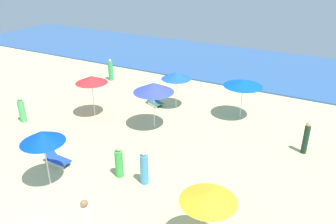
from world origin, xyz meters
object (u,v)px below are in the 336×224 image
Objects in this scene: umbrella_0 at (42,137)px; beachgoer_1 at (119,163)px; lounge_chair_0_0 at (57,159)px; umbrella_2 at (154,87)px; beachgoer_3 at (22,111)px; beachgoer_2 at (144,168)px; umbrella_6 at (243,83)px; beachgoer_4 at (86,221)px; umbrella_1 at (176,76)px; beachgoer_0 at (111,71)px; umbrella_5 at (208,197)px; umbrella_3 at (91,79)px; beachgoer_5 at (306,138)px; lounge_chair_1_0 at (155,102)px.

umbrella_0 is 1.75× the size of beachgoer_1.
lounge_chair_0_0 is 6.18m from umbrella_2.
beachgoer_2 is at bearing 118.99° from beachgoer_3.
beachgoer_1 is at bearing 40.48° from umbrella_0.
umbrella_6 is 12.14m from beachgoer_4.
umbrella_6 reaches higher than umbrella_1.
umbrella_1 is at bearing 94.51° from umbrella_2.
beachgoer_0 is at bearing 26.78° from lounge_chair_0_0.
umbrella_5 is at bearing 112.98° from beachgoer_3.
umbrella_3 is (-4.04, -0.35, -0.12)m from umbrella_2.
umbrella_1 is at bearing 42.77° from umbrella_3.
umbrella_6 is 13.06m from beachgoer_3.
lounge_chair_0_0 is 5.63m from beachgoer_3.
umbrella_2 is at bearing -20.29° from lounge_chair_0_0.
beachgoer_5 is (10.10, 6.62, 0.58)m from lounge_chair_0_0.
umbrella_2 is 5.33m from umbrella_6.
umbrella_2 reaches higher than beachgoer_5.
umbrella_1 is 2.40m from lounge_chair_1_0.
umbrella_5 is at bearing 89.58° from beachgoer_4.
umbrella_0 is 1.10× the size of umbrella_5.
lounge_chair_0_0 is 11.83m from beachgoer_0.
beachgoer_1 is at bearing 125.27° from beachgoer_0.
beachgoer_5 is (5.65, 9.59, -0.01)m from beachgoer_4.
umbrella_1 reaches higher than beachgoer_0.
umbrella_2 is 1.84× the size of beachgoer_1.
umbrella_3 is 1.53× the size of beachgoer_0.
beachgoer_5 is (4.03, -2.37, -1.40)m from umbrella_6.
beachgoer_0 is (-6.90, 2.23, -1.39)m from umbrella_1.
umbrella_1 is 9.44m from beachgoer_3.
umbrella_1 is 1.38× the size of beachgoer_4.
beachgoer_2 is 0.94× the size of beachgoer_4.
umbrella_6 is (3.88, 3.65, -0.24)m from umbrella_2.
umbrella_2 is at bearing 171.49° from beachgoer_4.
lounge_chair_0_0 is 12.09m from beachgoer_5.
beachgoer_1 is at bearing 116.86° from beachgoer_3.
umbrella_0 is at bearing 97.18° from beachgoer_3.
umbrella_1 reaches higher than beachgoer_2.
umbrella_5 is (7.62, -9.52, 1.94)m from lounge_chair_1_0.
umbrella_0 is 13.48m from beachgoer_0.
umbrella_5 is at bearing -32.42° from umbrella_3.
lounge_chair_0_0 is at bearing 170.48° from umbrella_5.
umbrella_0 is at bearing -143.42° from lounge_chair_0_0.
umbrella_5 is at bearing -118.34° from lounge_chair_1_0.
umbrella_0 is 1.07× the size of umbrella_6.
beachgoer_3 is at bearing -138.87° from umbrella_1.
umbrella_5 is 1.44× the size of beachgoer_2.
beachgoer_1 is (1.24, -7.87, -1.48)m from umbrella_1.
umbrella_0 is 7.22m from beachgoer_3.
lounge_chair_1_0 is 0.76× the size of beachgoer_4.
umbrella_3 is 6.87m from beachgoer_1.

